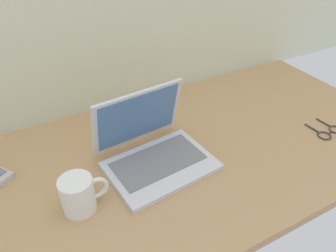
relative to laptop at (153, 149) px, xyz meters
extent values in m
cube|color=tan|center=(0.09, -0.01, -0.06)|extent=(1.60, 0.76, 0.03)
cube|color=silver|center=(0.00, -0.04, -0.04)|extent=(0.33, 0.25, 0.02)
cube|color=slate|center=(0.00, -0.03, -0.03)|extent=(0.28, 0.16, 0.00)
cube|color=silver|center=(-0.01, 0.09, 0.07)|extent=(0.30, 0.08, 0.20)
cube|color=#4C72A5|center=(-0.01, 0.08, 0.07)|extent=(0.27, 0.06, 0.17)
cylinder|color=white|center=(-0.25, -0.08, 0.00)|extent=(0.09, 0.09, 0.10)
torus|color=white|center=(-0.20, -0.08, 0.00)|extent=(0.07, 0.01, 0.07)
cylinder|color=brown|center=(-0.25, -0.08, 0.05)|extent=(0.08, 0.08, 0.00)
torus|color=#333338|center=(0.57, -0.17, -0.04)|extent=(0.05, 0.05, 0.01)
torus|color=#333338|center=(0.63, -0.17, -0.04)|extent=(0.05, 0.05, 0.01)
cube|color=#333338|center=(0.60, -0.17, -0.04)|extent=(0.02, 0.01, 0.00)
cube|color=#333338|center=(0.57, -0.12, -0.04)|extent=(0.01, 0.06, 0.00)
cube|color=#333338|center=(0.63, -0.12, -0.04)|extent=(0.01, 0.06, 0.00)
camera|label=1|loc=(-0.33, -0.70, 0.64)|focal=35.05mm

